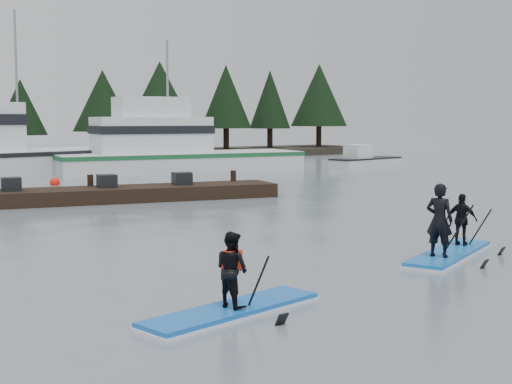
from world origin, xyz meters
TOP-DOWN VIEW (x-y plane):
  - ground at (0.00, 0.00)m, footprint 160.00×160.00m
  - fishing_boat_medium at (8.72, 27.54)m, footprint 15.32×6.21m
  - skiff at (20.82, 23.64)m, footprint 5.78×2.57m
  - floating_dock at (-2.18, 15.43)m, footprint 16.55×5.58m
  - buoy_c at (11.38, 26.87)m, footprint 0.54×0.54m
  - buoy_b at (-0.10, 23.02)m, footprint 0.48×0.48m
  - paddleboard_solo at (-5.32, -1.07)m, footprint 3.47×1.47m
  - paddleboard_duo at (1.41, 0.18)m, footprint 3.81×2.28m

SIDE VIEW (x-z plane):
  - ground at x=0.00m, z-range 0.00..0.00m
  - buoy_c at x=11.38m, z-range -0.27..0.27m
  - buoy_b at x=-0.10m, z-range -0.24..0.24m
  - floating_dock at x=-2.18m, z-range 0.00..0.55m
  - skiff at x=20.82m, z-range 0.00..0.65m
  - paddleboard_solo at x=-5.32m, z-range -0.49..1.33m
  - paddleboard_duo at x=1.41m, z-range -0.56..1.66m
  - fishing_boat_medium at x=8.72m, z-range -3.77..5.03m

